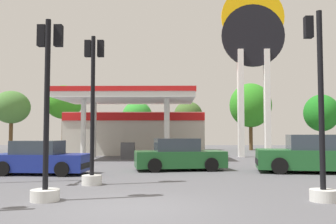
{
  "coord_description": "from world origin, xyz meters",
  "views": [
    {
      "loc": [
        1.1,
        -8.5,
        1.71
      ],
      "look_at": [
        0.72,
        15.87,
        3.12
      ],
      "focal_mm": 39.43,
      "sensor_mm": 36.0,
      "label": 1
    }
  ],
  "objects_px": {
    "tree_5": "(321,113)",
    "car_3": "(179,156)",
    "station_pole_sign": "(253,47)",
    "tree_2": "(137,115)",
    "tree_0": "(12,107)",
    "traffic_signal_3": "(320,139)",
    "tree_3": "(188,114)",
    "car_0": "(41,159)",
    "tree_1": "(64,102)",
    "tree_4": "(251,105)",
    "car_1": "(311,155)",
    "traffic_signal_1": "(47,133)",
    "traffic_signal_0": "(93,127)"
  },
  "relations": [
    {
      "from": "tree_5",
      "to": "car_3",
      "type": "bearing_deg",
      "value": -126.22
    },
    {
      "from": "station_pole_sign",
      "to": "tree_2",
      "type": "distance_m",
      "value": 14.5
    },
    {
      "from": "station_pole_sign",
      "to": "tree_0",
      "type": "height_order",
      "value": "station_pole_sign"
    },
    {
      "from": "tree_2",
      "to": "tree_5",
      "type": "distance_m",
      "value": 18.45
    },
    {
      "from": "traffic_signal_3",
      "to": "tree_3",
      "type": "relative_size",
      "value": 0.98
    },
    {
      "from": "car_0",
      "to": "tree_3",
      "type": "height_order",
      "value": "tree_3"
    },
    {
      "from": "car_3",
      "to": "tree_3",
      "type": "xyz_separation_m",
      "value": [
        1.22,
        20.5,
        3.0
      ]
    },
    {
      "from": "tree_1",
      "to": "tree_4",
      "type": "distance_m",
      "value": 19.39
    },
    {
      "from": "car_0",
      "to": "traffic_signal_3",
      "type": "height_order",
      "value": "traffic_signal_3"
    },
    {
      "from": "car_1",
      "to": "tree_3",
      "type": "distance_m",
      "value": 22.09
    },
    {
      "from": "car_1",
      "to": "tree_1",
      "type": "height_order",
      "value": "tree_1"
    },
    {
      "from": "car_0",
      "to": "tree_3",
      "type": "bearing_deg",
      "value": 72.42
    },
    {
      "from": "traffic_signal_1",
      "to": "tree_1",
      "type": "bearing_deg",
      "value": 105.98
    },
    {
      "from": "traffic_signal_3",
      "to": "tree_2",
      "type": "distance_m",
      "value": 28.28
    },
    {
      "from": "car_3",
      "to": "tree_3",
      "type": "height_order",
      "value": "tree_3"
    },
    {
      "from": "traffic_signal_3",
      "to": "tree_0",
      "type": "distance_m",
      "value": 32.48
    },
    {
      "from": "tree_1",
      "to": "tree_2",
      "type": "xyz_separation_m",
      "value": [
        7.87,
        -1.59,
        -1.45
      ]
    },
    {
      "from": "car_1",
      "to": "tree_5",
      "type": "relative_size",
      "value": 0.87
    },
    {
      "from": "car_0",
      "to": "tree_5",
      "type": "relative_size",
      "value": 0.72
    },
    {
      "from": "tree_3",
      "to": "traffic_signal_0",
      "type": "bearing_deg",
      "value": -99.41
    },
    {
      "from": "car_0",
      "to": "tree_1",
      "type": "bearing_deg",
      "value": 104.58
    },
    {
      "from": "car_0",
      "to": "tree_0",
      "type": "relative_size",
      "value": 0.69
    },
    {
      "from": "tree_3",
      "to": "tree_5",
      "type": "relative_size",
      "value": 0.89
    },
    {
      "from": "tree_0",
      "to": "tree_1",
      "type": "bearing_deg",
      "value": 35.15
    },
    {
      "from": "tree_0",
      "to": "car_0",
      "type": "bearing_deg",
      "value": -63.03
    },
    {
      "from": "tree_1",
      "to": "tree_4",
      "type": "relative_size",
      "value": 0.99
    },
    {
      "from": "traffic_signal_3",
      "to": "tree_2",
      "type": "relative_size",
      "value": 1.0
    },
    {
      "from": "car_1",
      "to": "station_pole_sign",
      "type": "bearing_deg",
      "value": 91.13
    },
    {
      "from": "car_0",
      "to": "tree_1",
      "type": "height_order",
      "value": "tree_1"
    },
    {
      "from": "station_pole_sign",
      "to": "traffic_signal_3",
      "type": "bearing_deg",
      "value": -96.86
    },
    {
      "from": "tree_0",
      "to": "car_1",
      "type": "bearing_deg",
      "value": -41.23
    },
    {
      "from": "tree_0",
      "to": "traffic_signal_1",
      "type": "bearing_deg",
      "value": -64.33
    },
    {
      "from": "traffic_signal_1",
      "to": "tree_3",
      "type": "xyz_separation_m",
      "value": [
        4.74,
        28.29,
        1.95
      ]
    },
    {
      "from": "tree_4",
      "to": "car_1",
      "type": "bearing_deg",
      "value": -94.88
    },
    {
      "from": "car_1",
      "to": "traffic_signal_3",
      "type": "xyz_separation_m",
      "value": [
        -2.28,
        -6.82,
        0.83
      ]
    },
    {
      "from": "tree_3",
      "to": "tree_0",
      "type": "bearing_deg",
      "value": -172.13
    },
    {
      "from": "station_pole_sign",
      "to": "traffic_signal_1",
      "type": "distance_m",
      "value": 20.52
    },
    {
      "from": "car_0",
      "to": "car_3",
      "type": "bearing_deg",
      "value": 16.97
    },
    {
      "from": "tree_0",
      "to": "tree_1",
      "type": "distance_m",
      "value": 5.17
    },
    {
      "from": "tree_4",
      "to": "car_3",
      "type": "bearing_deg",
      "value": -110.4
    },
    {
      "from": "traffic_signal_1",
      "to": "tree_2",
      "type": "xyz_separation_m",
      "value": [
        -0.39,
        27.27,
        1.77
      ]
    },
    {
      "from": "traffic_signal_0",
      "to": "tree_0",
      "type": "relative_size",
      "value": 0.86
    },
    {
      "from": "tree_1",
      "to": "tree_4",
      "type": "xyz_separation_m",
      "value": [
        19.37,
        -0.67,
        -0.39
      ]
    },
    {
      "from": "station_pole_sign",
      "to": "tree_5",
      "type": "relative_size",
      "value": 2.24
    },
    {
      "from": "traffic_signal_0",
      "to": "traffic_signal_3",
      "type": "xyz_separation_m",
      "value": [
        6.47,
        -2.88,
        -0.36
      ]
    },
    {
      "from": "car_3",
      "to": "tree_2",
      "type": "distance_m",
      "value": 20.07
    },
    {
      "from": "tree_1",
      "to": "tree_3",
      "type": "xyz_separation_m",
      "value": [
        13.01,
        -0.57,
        -1.28
      ]
    },
    {
      "from": "car_3",
      "to": "traffic_signal_1",
      "type": "xyz_separation_m",
      "value": [
        -3.52,
        -7.78,
        1.05
      ]
    },
    {
      "from": "traffic_signal_0",
      "to": "tree_1",
      "type": "relative_size",
      "value": 0.74
    },
    {
      "from": "car_3",
      "to": "tree_0",
      "type": "distance_m",
      "value": 24.42
    }
  ]
}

